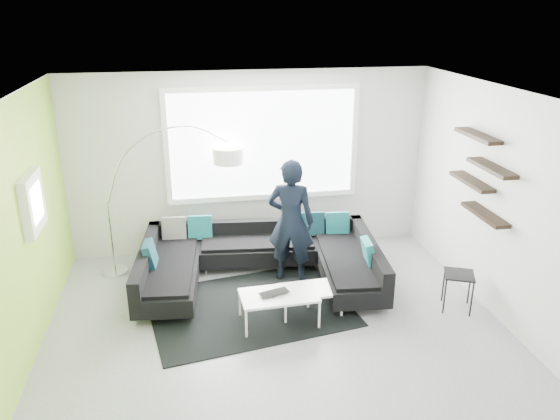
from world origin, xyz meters
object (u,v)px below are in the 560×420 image
Objects in this scene: sectional_sofa at (260,264)px; arc_lamp at (107,205)px; laptop at (276,295)px; coffee_table at (294,303)px; side_table at (457,291)px; person at (291,221)px.

sectional_sofa is 1.61× the size of arc_lamp.
arc_lamp is 5.09× the size of laptop.
sectional_sofa is 8.19× the size of laptop.
sectional_sofa reaches higher than coffee_table.
side_table is 2.36m from person.
side_table reaches higher than coffee_table.
sectional_sofa is 1.93× the size of person.
person is 1.30m from laptop.
person is (0.15, 1.01, 0.69)m from coffee_table.
sectional_sofa is 2.84× the size of coffee_table.
arc_lamp is 4.28× the size of side_table.
side_table is (2.09, -0.16, 0.05)m from coffee_table.
side_table reaches higher than laptop.
arc_lamp is (-2.35, 1.65, 0.87)m from coffee_table.
arc_lamp reaches higher than laptop.
person reaches higher than laptop.
side_table is (4.44, -1.81, -0.81)m from arc_lamp.
arc_lamp is at bearing 157.86° from side_table.
person is 4.24× the size of laptop.
person is at bearing 148.94° from side_table.
sectional_sofa reaches higher than side_table.
person is (0.45, 0.07, 0.58)m from sectional_sofa.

